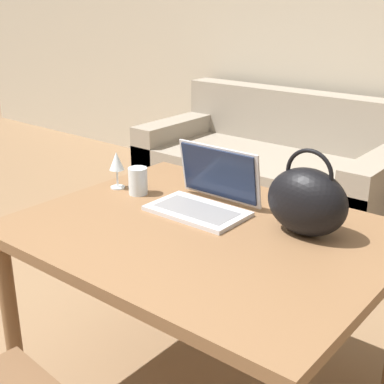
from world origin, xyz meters
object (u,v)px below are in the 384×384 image
couch (271,171)px  drinking_glass (138,181)px  laptop (207,193)px  wine_glass (117,163)px  handbag (307,201)px

couch → drinking_glass: size_ratio=16.83×
laptop → wine_glass: (-0.42, -0.05, 0.05)m
drinking_glass → handbag: bearing=6.1°
laptop → wine_glass: bearing=-172.6°
laptop → drinking_glass: size_ratio=3.29×
couch → wine_glass: 1.90m
laptop → handbag: (0.39, 0.02, 0.06)m
handbag → laptop: bearing=-176.4°
wine_glass → handbag: bearing=5.6°
couch → handbag: 2.13m
drinking_glass → wine_glass: (-0.11, -0.00, 0.05)m
laptop → drinking_glass: 0.31m
drinking_glass → handbag: 0.71m
couch → drinking_glass: drinking_glass is taller
laptop → drinking_glass: laptop is taller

